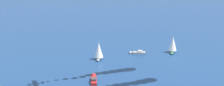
# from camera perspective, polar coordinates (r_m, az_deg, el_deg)

# --- Properties ---
(motorboat_near_centre) EXTENTS (10.27, 4.66, 2.89)m
(motorboat_near_centre) POSITION_cam_1_polar(r_m,az_deg,el_deg) (142.69, -3.42, -6.80)
(motorboat_near_centre) COLOR #B21E1E
(motorboat_near_centre) RESTS_ON ground_plane
(sailboat_far_port) EXTENTS (8.35, 4.61, 10.76)m
(sailboat_far_port) POSITION_cam_1_polar(r_m,az_deg,el_deg) (167.67, -2.47, -1.52)
(sailboat_far_port) COLOR #9E9993
(sailboat_far_port) RESTS_ON ground_plane
(motorboat_mid_cluster) EXTENTS (2.85, 9.09, 2.60)m
(motorboat_mid_cluster) POSITION_cam_1_polar(r_m,az_deg,el_deg) (178.54, 4.68, -1.80)
(motorboat_mid_cluster) COLOR #9E9993
(motorboat_mid_cluster) RESTS_ON ground_plane
(sailboat_outer_ring_d) EXTENTS (8.64, 5.19, 10.83)m
(sailboat_outer_ring_d) POSITION_cam_1_polar(r_m,az_deg,el_deg) (182.13, 11.27, -0.29)
(sailboat_outer_ring_d) COLOR #33704C
(sailboat_outer_ring_d) RESTS_ON ground_plane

